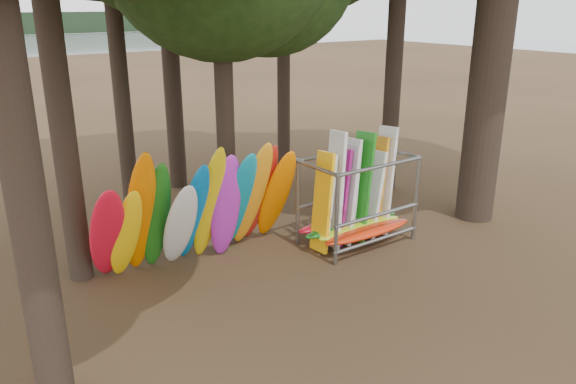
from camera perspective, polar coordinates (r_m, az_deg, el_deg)
ground at (r=13.26m, az=4.66°, el=-7.25°), size 120.00×120.00×0.00m
kayak_row at (r=12.82m, az=-9.02°, el=-1.90°), size 5.11×2.03×3.16m
storage_rack at (r=14.13m, az=6.96°, el=-1.06°), size 3.01×1.52×2.91m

